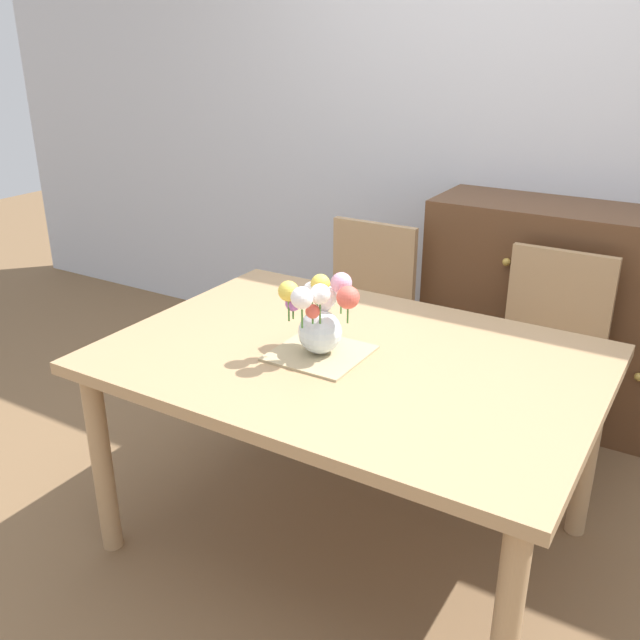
{
  "coord_description": "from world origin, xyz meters",
  "views": [
    {
      "loc": [
        0.97,
        -1.79,
        1.7
      ],
      "look_at": [
        -0.08,
        -0.06,
        0.86
      ],
      "focal_mm": 38.97,
      "sensor_mm": 36.0,
      "label": 1
    }
  ],
  "objects_px": {
    "chair_left": "(362,307)",
    "dining_table": "(350,376)",
    "chair_right": "(547,346)",
    "flower_vase": "(320,313)",
    "dresser": "(581,318)"
  },
  "relations": [
    {
      "from": "chair_right",
      "to": "dresser",
      "type": "height_order",
      "value": "dresser"
    },
    {
      "from": "dining_table",
      "to": "chair_right",
      "type": "distance_m",
      "value": 1.0
    },
    {
      "from": "chair_right",
      "to": "dresser",
      "type": "distance_m",
      "value": 0.44
    },
    {
      "from": "flower_vase",
      "to": "chair_left",
      "type": "bearing_deg",
      "value": 110.09
    },
    {
      "from": "chair_left",
      "to": "dining_table",
      "type": "bearing_deg",
      "value": 115.67
    },
    {
      "from": "chair_left",
      "to": "flower_vase",
      "type": "xyz_separation_m",
      "value": [
        0.35,
        -0.95,
        0.37
      ]
    },
    {
      "from": "dining_table",
      "to": "chair_right",
      "type": "bearing_deg",
      "value": 64.33
    },
    {
      "from": "dining_table",
      "to": "chair_right",
      "type": "relative_size",
      "value": 1.74
    },
    {
      "from": "dresser",
      "to": "flower_vase",
      "type": "height_order",
      "value": "flower_vase"
    },
    {
      "from": "chair_left",
      "to": "chair_right",
      "type": "relative_size",
      "value": 1.0
    },
    {
      "from": "chair_left",
      "to": "chair_right",
      "type": "distance_m",
      "value": 0.86
    },
    {
      "from": "dining_table",
      "to": "chair_right",
      "type": "xyz_separation_m",
      "value": [
        0.43,
        0.89,
        -0.14
      ]
    },
    {
      "from": "chair_left",
      "to": "dresser",
      "type": "bearing_deg",
      "value": -153.94
    },
    {
      "from": "dining_table",
      "to": "dresser",
      "type": "xyz_separation_m",
      "value": [
        0.47,
        1.33,
        -0.16
      ]
    },
    {
      "from": "chair_left",
      "to": "chair_right",
      "type": "bearing_deg",
      "value": -180.0
    }
  ]
}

